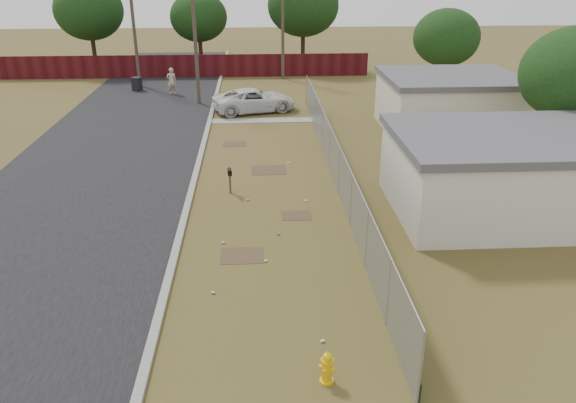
{
  "coord_description": "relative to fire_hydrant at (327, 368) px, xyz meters",
  "views": [
    {
      "loc": [
        -0.24,
        -21.2,
        9.0
      ],
      "look_at": [
        0.82,
        -3.16,
        1.1
      ],
      "focal_mm": 35.0,
      "sensor_mm": 36.0,
      "label": 1
    }
  ],
  "objects": [
    {
      "name": "street",
      "position": [
        -8.0,
        19.13,
        -0.38
      ],
      "size": [
        15.1,
        60.0,
        0.12
      ],
      "color": "black",
      "rests_on": "ground"
    },
    {
      "name": "horizon_trees",
      "position": [
        -0.41,
        34.64,
        4.23
      ],
      "size": [
        33.32,
        31.94,
        7.78
      ],
      "color": "#362518",
      "rests_on": "ground"
    },
    {
      "name": "scattered_litter",
      "position": [
        -1.12,
        7.67,
        -0.36
      ],
      "size": [
        3.41,
        13.58,
        0.07
      ],
      "color": "white",
      "rests_on": "ground"
    },
    {
      "name": "privacy_fence",
      "position": [
        -7.25,
        36.08,
        0.5
      ],
      "size": [
        30.0,
        0.12,
        1.8
      ],
      "primitive_type": "cube",
      "color": "#480F15",
      "rests_on": "ground"
    },
    {
      "name": "chainlink_fence",
      "position": [
        1.87,
        12.11,
        0.4
      ],
      "size": [
        0.1,
        27.06,
        2.02
      ],
      "color": "#92949A",
      "rests_on": "ground"
    },
    {
      "name": "pickup_truck",
      "position": [
        -1.55,
        24.8,
        0.33
      ],
      "size": [
        5.66,
        3.74,
        1.44
      ],
      "primitive_type": "imported",
      "rotation": [
        0.0,
        0.0,
        1.85
      ],
      "color": "silver",
      "rests_on": "ground"
    },
    {
      "name": "pedestrian",
      "position": [
        -7.39,
        30.05,
        0.54
      ],
      "size": [
        0.77,
        0.61,
        1.87
      ],
      "primitive_type": "imported",
      "rotation": [
        0.0,
        0.0,
        3.4
      ],
      "color": "tan",
      "rests_on": "ground"
    },
    {
      "name": "houses",
      "position": [
        8.45,
        14.22,
        1.17
      ],
      "size": [
        9.3,
        17.24,
        3.1
      ],
      "color": "beige",
      "rests_on": "ground"
    },
    {
      "name": "trash_bin",
      "position": [
        -10.11,
        31.35,
        0.1
      ],
      "size": [
        0.8,
        0.86,
        0.97
      ],
      "color": "black",
      "rests_on": "ground"
    },
    {
      "name": "ground",
      "position": [
        -1.25,
        11.08,
        -0.4
      ],
      "size": [
        120.0,
        120.0,
        0.0
      ],
      "primitive_type": "plane",
      "color": "brown",
      "rests_on": "ground"
    },
    {
      "name": "fire_hydrant",
      "position": [
        0.0,
        0.0,
        0.0
      ],
      "size": [
        0.44,
        0.44,
        0.85
      ],
      "color": "#EFB60C",
      "rests_on": "ground"
    },
    {
      "name": "mailbox",
      "position": [
        -2.61,
        11.47,
        0.44
      ],
      "size": [
        0.21,
        0.46,
        1.06
      ],
      "color": "brown",
      "rests_on": "ground"
    },
    {
      "name": "utility_poles",
      "position": [
        -4.91,
        31.75,
        4.3
      ],
      "size": [
        12.6,
        8.24,
        9.0
      ],
      "color": "#4A3E31",
      "rests_on": "ground"
    }
  ]
}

